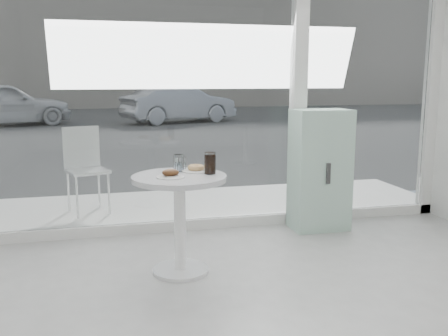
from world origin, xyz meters
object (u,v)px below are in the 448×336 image
object	(u,v)px
mint_cabinet	(320,170)
water_tumbler_a	(179,164)
car_white	(2,104)
plate_donut	(196,169)
cola_glass	(210,163)
water_tumbler_b	(182,164)
plate_fritter	(171,174)
patio_chair	(85,164)
car_silver	(179,104)
main_table	(180,204)

from	to	relation	value
mint_cabinet	water_tumbler_a	distance (m)	1.65
car_white	water_tumbler_a	size ratio (longest dim) A/B	31.28
plate_donut	cola_glass	xyz separation A→B (m)	(0.09, -0.11, 0.06)
water_tumbler_a	water_tumbler_b	xyz separation A→B (m)	(0.03, 0.03, -0.01)
mint_cabinet	plate_fritter	bearing A→B (deg)	-150.35
car_white	water_tumbler_b	size ratio (longest dim) A/B	37.77
mint_cabinet	patio_chair	size ratio (longest dim) A/B	1.29
car_silver	car_white	bearing A→B (deg)	69.22
water_tumbler_b	plate_fritter	bearing A→B (deg)	-114.31
plate_donut	water_tumbler_b	bearing A→B (deg)	140.41
car_white	water_tumbler_a	xyz separation A→B (m)	(3.57, -13.19, 0.12)
car_white	plate_donut	world-z (taller)	car_white
water_tumbler_a	water_tumbler_b	world-z (taller)	water_tumbler_a
car_white	plate_fritter	distance (m)	13.88
plate_donut	water_tumbler_a	xyz separation A→B (m)	(-0.13, 0.05, 0.04)
water_tumbler_a	water_tumbler_b	distance (m)	0.04
water_tumbler_a	cola_glass	size ratio (longest dim) A/B	0.80
car_silver	plate_donut	world-z (taller)	car_silver
car_silver	water_tumbler_a	bearing A→B (deg)	151.38
mint_cabinet	cola_glass	distance (m)	1.54
patio_chair	plate_donut	world-z (taller)	patio_chair
plate_donut	water_tumbler_b	xyz separation A→B (m)	(-0.10, 0.08, 0.03)
cola_glass	water_tumbler_b	bearing A→B (deg)	134.08
mint_cabinet	car_silver	distance (m)	12.46
patio_chair	car_white	size ratio (longest dim) A/B	0.22
water_tumbler_b	cola_glass	xyz separation A→B (m)	(0.19, -0.19, 0.03)
plate_fritter	water_tumbler_a	xyz separation A→B (m)	(0.10, 0.25, 0.03)
water_tumbler_a	mint_cabinet	bearing A→B (deg)	22.91
water_tumbler_b	patio_chair	bearing A→B (deg)	115.63
patio_chair	plate_fritter	world-z (taller)	patio_chair
car_white	main_table	bearing A→B (deg)	175.08
car_white	water_tumbler_b	world-z (taller)	car_white
car_white	car_silver	bearing A→B (deg)	-110.82
main_table	car_white	distance (m)	13.83
main_table	cola_glass	distance (m)	0.39
car_white	plate_fritter	xyz separation A→B (m)	(3.47, -13.44, 0.09)
mint_cabinet	patio_chair	distance (m)	2.50
main_table	plate_donut	distance (m)	0.31
car_white	water_tumbler_b	distance (m)	13.64
cola_glass	car_white	bearing A→B (deg)	105.83
patio_chair	water_tumbler_a	xyz separation A→B (m)	(0.77, -1.69, 0.25)
mint_cabinet	plate_fritter	xyz separation A→B (m)	(-1.61, -0.89, 0.20)
main_table	water_tumbler_a	bearing A→B (deg)	81.99
mint_cabinet	cola_glass	xyz separation A→B (m)	(-1.29, -0.80, 0.25)
patio_chair	cola_glass	distance (m)	2.12
mint_cabinet	water_tumbler_a	xyz separation A→B (m)	(-1.51, -0.64, 0.23)
water_tumbler_b	main_table	bearing A→B (deg)	-104.53
plate_fritter	plate_donut	world-z (taller)	plate_fritter
car_silver	water_tumbler_b	distance (m)	13.21
plate_donut	car_silver	bearing A→B (deg)	81.69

